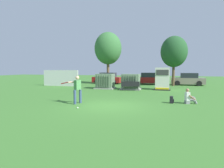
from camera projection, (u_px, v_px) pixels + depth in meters
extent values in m
plane|color=#3D752D|center=(110.00, 106.00, 11.02)|extent=(96.00, 96.00, 0.00)
cube|color=silver|center=(61.00, 78.00, 23.61)|extent=(4.80, 0.12, 2.00)
cube|color=#9E9B93|center=(105.00, 88.00, 20.53)|extent=(2.10, 1.70, 0.12)
cube|color=slate|center=(105.00, 81.00, 20.47)|extent=(1.80, 1.40, 1.50)
cube|color=#5B7056|center=(97.00, 81.00, 19.91)|extent=(0.06, 0.12, 1.27)
cube|color=#5B7056|center=(100.00, 81.00, 19.84)|extent=(0.06, 0.12, 1.27)
cube|color=#5B7056|center=(102.00, 81.00, 19.77)|extent=(0.06, 0.12, 1.27)
cube|color=#5B7056|center=(104.00, 81.00, 19.70)|extent=(0.06, 0.12, 1.27)
cube|color=#5B7056|center=(106.00, 81.00, 19.63)|extent=(0.06, 0.12, 1.27)
cube|color=#5B7056|center=(109.00, 81.00, 19.56)|extent=(0.06, 0.12, 1.27)
cube|color=#9E9B93|center=(131.00, 89.00, 19.77)|extent=(2.10, 1.70, 0.12)
cube|color=slate|center=(131.00, 81.00, 19.70)|extent=(1.80, 1.40, 1.50)
cube|color=#5B7056|center=(123.00, 82.00, 19.14)|extent=(0.06, 0.12, 1.27)
cube|color=#5B7056|center=(126.00, 82.00, 19.07)|extent=(0.06, 0.12, 1.27)
cube|color=#5B7056|center=(128.00, 82.00, 19.01)|extent=(0.06, 0.12, 1.27)
cube|color=#5B7056|center=(131.00, 82.00, 18.94)|extent=(0.06, 0.12, 1.27)
cube|color=#5B7056|center=(133.00, 82.00, 18.87)|extent=(0.06, 0.12, 1.27)
cube|color=#5B7056|center=(136.00, 82.00, 18.80)|extent=(0.06, 0.12, 1.27)
cube|color=#262626|center=(162.00, 89.00, 19.36)|extent=(1.60, 1.40, 0.10)
cube|color=silver|center=(162.00, 78.00, 19.26)|extent=(1.40, 1.20, 2.20)
cube|color=#383838|center=(162.00, 72.00, 18.62)|extent=(1.19, 0.04, 0.55)
cube|color=yellow|center=(162.00, 89.00, 18.75)|extent=(1.33, 0.04, 0.16)
cube|color=black|center=(130.00, 86.00, 18.72)|extent=(1.84, 0.67, 0.05)
cube|color=black|center=(130.00, 84.00, 18.52)|extent=(1.79, 0.31, 0.44)
cylinder|color=black|center=(123.00, 88.00, 18.97)|extent=(0.06, 0.06, 0.42)
cylinder|color=black|center=(138.00, 88.00, 18.78)|extent=(0.06, 0.06, 0.42)
cylinder|color=black|center=(123.00, 88.00, 18.69)|extent=(0.06, 0.06, 0.42)
cylinder|color=black|center=(138.00, 89.00, 18.50)|extent=(0.06, 0.06, 0.42)
cylinder|color=#384C75|center=(75.00, 97.00, 11.52)|extent=(0.16, 0.16, 0.88)
cylinder|color=#384C75|center=(80.00, 96.00, 11.92)|extent=(0.16, 0.16, 0.88)
cube|color=#4C8C4C|center=(77.00, 85.00, 11.66)|extent=(0.35, 0.45, 0.60)
sphere|color=#DBAD89|center=(77.00, 78.00, 11.62)|extent=(0.23, 0.23, 0.23)
cylinder|color=#DBAD89|center=(72.00, 82.00, 11.78)|extent=(0.40, 0.48, 0.09)
cylinder|color=#DBAD89|center=(74.00, 82.00, 11.93)|extent=(0.10, 0.54, 0.09)
cylinder|color=red|center=(66.00, 83.00, 12.24)|extent=(0.83, 0.33, 0.21)
sphere|color=red|center=(70.00, 82.00, 11.99)|extent=(0.08, 0.08, 0.08)
sphere|color=white|center=(78.00, 108.00, 10.28)|extent=(0.09, 0.09, 0.09)
cube|color=gray|center=(187.00, 102.00, 11.74)|extent=(0.32, 0.39, 0.20)
cube|color=white|center=(187.00, 96.00, 11.71)|extent=(0.31, 0.41, 0.52)
sphere|color=#9E7051|center=(188.00, 90.00, 11.68)|extent=(0.22, 0.22, 0.22)
cylinder|color=gray|center=(190.00, 100.00, 11.83)|extent=(0.47, 0.25, 0.13)
cylinder|color=gray|center=(194.00, 100.00, 11.83)|extent=(0.32, 0.19, 0.46)
cylinder|color=gray|center=(191.00, 100.00, 11.63)|extent=(0.47, 0.25, 0.13)
cylinder|color=gray|center=(195.00, 100.00, 11.63)|extent=(0.32, 0.19, 0.46)
cylinder|color=#9E7051|center=(189.00, 97.00, 11.94)|extent=(0.42, 0.19, 0.32)
cylinder|color=#9E7051|center=(192.00, 98.00, 11.48)|extent=(0.42, 0.19, 0.32)
cube|color=black|center=(171.00, 100.00, 11.90)|extent=(0.22, 0.33, 0.44)
cube|color=black|center=(174.00, 101.00, 11.86)|extent=(0.07, 0.23, 0.22)
cylinder|color=brown|center=(108.00, 73.00, 27.03)|extent=(0.39, 0.39, 3.13)
ellipsoid|color=#387038|center=(108.00, 48.00, 26.74)|extent=(3.85, 3.85, 4.58)
cylinder|color=brown|center=(173.00, 75.00, 23.74)|extent=(0.33, 0.33, 2.66)
ellipsoid|color=#235128|center=(174.00, 52.00, 23.50)|extent=(3.28, 3.28, 3.89)
cube|color=maroon|center=(107.00, 80.00, 27.33)|extent=(4.30, 1.96, 0.80)
cube|color=#262B33|center=(108.00, 75.00, 27.22)|extent=(2.19, 1.69, 0.64)
cylinder|color=black|center=(97.00, 82.00, 26.98)|extent=(0.65, 0.26, 0.64)
cylinder|color=black|center=(101.00, 81.00, 28.58)|extent=(0.65, 0.26, 0.64)
cylinder|color=black|center=(114.00, 82.00, 26.12)|extent=(0.65, 0.26, 0.64)
cylinder|color=black|center=(117.00, 81.00, 27.72)|extent=(0.65, 0.26, 0.64)
cube|color=maroon|center=(148.00, 80.00, 26.56)|extent=(4.34, 2.08, 0.80)
cube|color=#262B33|center=(149.00, 75.00, 26.48)|extent=(2.23, 1.75, 0.64)
cylinder|color=black|center=(138.00, 82.00, 25.99)|extent=(0.66, 0.28, 0.64)
cylinder|color=black|center=(139.00, 81.00, 27.65)|extent=(0.66, 0.28, 0.64)
cylinder|color=black|center=(157.00, 82.00, 25.51)|extent=(0.66, 0.28, 0.64)
cylinder|color=black|center=(157.00, 82.00, 27.18)|extent=(0.66, 0.28, 0.64)
cube|color=gray|center=(187.00, 81.00, 24.78)|extent=(4.23, 1.77, 0.80)
cube|color=#262B33|center=(189.00, 75.00, 24.68)|extent=(2.13, 1.60, 0.64)
cylinder|color=black|center=(177.00, 83.00, 24.37)|extent=(0.64, 0.23, 0.64)
cylinder|color=black|center=(177.00, 82.00, 25.99)|extent=(0.64, 0.23, 0.64)
cylinder|color=black|center=(199.00, 83.00, 23.62)|extent=(0.64, 0.23, 0.64)
cylinder|color=black|center=(197.00, 83.00, 25.24)|extent=(0.64, 0.23, 0.64)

